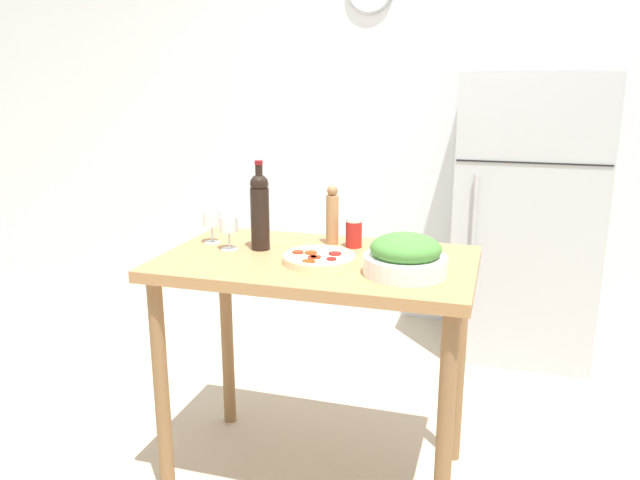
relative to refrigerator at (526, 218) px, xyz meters
name	(u,v)px	position (x,y,z in m)	size (l,w,h in m)	color
ground_plane	(318,475)	(-0.78, -1.52, -0.80)	(14.00, 14.00, 0.00)	#BCAD93
wall_back	(402,122)	(-0.78, 0.36, 0.50)	(6.40, 0.08, 2.60)	silver
refrigerator	(526,218)	(0.00, 0.00, 0.00)	(0.78, 0.64, 1.61)	#B7BCC1
prep_counter	(317,292)	(-0.78, -1.52, -0.01)	(1.16, 0.70, 0.93)	#A87A4C
wine_bottle	(260,210)	(-1.03, -1.47, 0.28)	(0.07, 0.07, 0.35)	black
wine_glass_near	(229,226)	(-1.14, -1.51, 0.22)	(0.07, 0.07, 0.13)	silver
wine_glass_far	(212,220)	(-1.25, -1.44, 0.22)	(0.07, 0.07, 0.13)	silver
pepper_mill	(333,216)	(-0.78, -1.32, 0.24)	(0.05, 0.05, 0.24)	#AD7F51
salad_bowl	(405,256)	(-0.44, -1.62, 0.19)	(0.29, 0.29, 0.14)	white
homemade_pizza	(319,258)	(-0.76, -1.58, 0.14)	(0.27, 0.27, 0.03)	beige
salt_canister	(354,233)	(-0.69, -1.33, 0.18)	(0.06, 0.06, 0.12)	#B2231E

